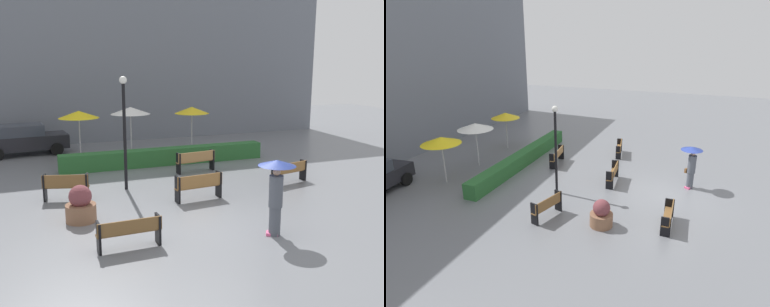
# 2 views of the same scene
# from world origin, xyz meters

# --- Properties ---
(ground_plane) EXTENTS (60.00, 60.00, 0.00)m
(ground_plane) POSITION_xyz_m (0.00, 0.00, 0.00)
(ground_plane) COLOR slate
(bench_far_right) EXTENTS (1.72, 0.65, 0.83)m
(bench_far_right) POSITION_xyz_m (4.43, 3.57, 0.50)
(bench_far_right) COLOR olive
(bench_far_right) RESTS_ON ground
(bench_near_left) EXTENTS (1.69, 0.42, 0.81)m
(bench_near_left) POSITION_xyz_m (-2.92, -0.28, 0.48)
(bench_near_left) COLOR brown
(bench_near_left) RESTS_ON ground
(bench_mid_center) EXTENTS (1.75, 0.52, 0.92)m
(bench_mid_center) POSITION_xyz_m (0.26, 2.83, 0.54)
(bench_mid_center) COLOR olive
(bench_mid_center) RESTS_ON ground
(bench_back_row) EXTENTS (1.81, 0.56, 0.91)m
(bench_back_row) POSITION_xyz_m (1.62, 6.56, 0.54)
(bench_back_row) COLOR #9E7242
(bench_back_row) RESTS_ON ground
(bench_far_left) EXTENTS (1.58, 0.76, 0.94)m
(bench_far_left) POSITION_xyz_m (-4.05, 4.43, 0.55)
(bench_far_left) COLOR brown
(bench_far_left) RESTS_ON ground
(pedestrian_with_umbrella) EXTENTS (1.03, 1.03, 2.11)m
(pedestrian_with_umbrella) POSITION_xyz_m (1.04, -0.81, 1.40)
(pedestrian_with_umbrella) COLOR #4C515B
(pedestrian_with_umbrella) RESTS_ON ground
(planter_pot) EXTENTS (0.91, 0.91, 1.12)m
(planter_pot) POSITION_xyz_m (-3.83, 2.19, 0.48)
(planter_pot) COLOR brown
(planter_pot) RESTS_ON ground
(lamp_post) EXTENTS (0.28, 0.28, 4.21)m
(lamp_post) POSITION_xyz_m (-1.81, 5.04, 2.56)
(lamp_post) COLOR black
(lamp_post) RESTS_ON ground
(patio_umbrella_yellow) EXTENTS (1.95, 1.95, 2.42)m
(patio_umbrella_yellow) POSITION_xyz_m (-2.76, 10.82, 2.24)
(patio_umbrella_yellow) COLOR silver
(patio_umbrella_yellow) RESTS_ON ground
(patio_umbrella_white) EXTENTS (1.97, 1.97, 2.52)m
(patio_umbrella_white) POSITION_xyz_m (-0.26, 10.69, 2.34)
(patio_umbrella_white) COLOR silver
(patio_umbrella_white) RESTS_ON ground
(patio_umbrella_yellow_far) EXTENTS (1.84, 1.84, 2.39)m
(patio_umbrella_yellow_far) POSITION_xyz_m (3.11, 10.91, 2.21)
(patio_umbrella_yellow_far) COLOR silver
(patio_umbrella_yellow_far) RESTS_ON ground
(hedge_strip) EXTENTS (9.70, 0.70, 0.78)m
(hedge_strip) POSITION_xyz_m (0.84, 8.40, 0.39)
(hedge_strip) COLOR #28602D
(hedge_strip) RESTS_ON ground
(building_facade) EXTENTS (28.00, 1.20, 11.06)m
(building_facade) POSITION_xyz_m (0.00, 16.00, 5.53)
(building_facade) COLOR slate
(building_facade) RESTS_ON ground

